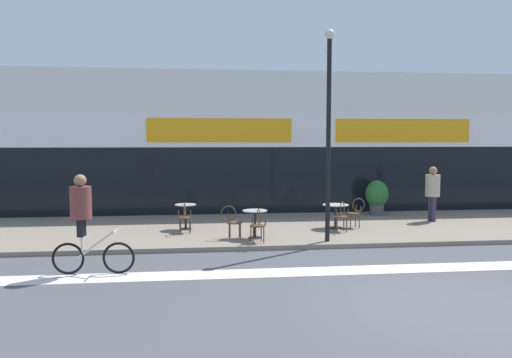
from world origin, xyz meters
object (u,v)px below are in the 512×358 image
cafe_chair_2_near (341,214)px  cyclist_0 (84,216)px  cafe_chair_1_side (232,220)px  cafe_chair_1_near (258,223)px  bistro_table_2 (335,211)px  planter_pot (377,196)px  bistro_table_0 (186,212)px  lamp_post (329,121)px  cafe_chair_0_near (185,215)px  pedestrian_near_end (433,189)px  bistro_table_1 (255,218)px  cafe_chair_2_side (356,211)px

cafe_chair_2_near → cyclist_0: cyclist_0 is taller
cafe_chair_1_side → cyclist_0: cyclist_0 is taller
cafe_chair_1_near → bistro_table_2: bearing=-60.6°
bistro_table_2 → planter_pot: 3.25m
bistro_table_0 → lamp_post: (3.76, -2.19, 2.62)m
bistro_table_2 → cafe_chair_0_near: bearing=-176.3°
cafe_chair_1_near → cafe_chair_2_near: (2.58, 1.23, 0.00)m
cafe_chair_0_near → pedestrian_near_end: bearing=-78.6°
cafe_chair_1_near → bistro_table_1: bearing=-5.6°
lamp_post → pedestrian_near_end: 5.48m
bistro_table_2 → cafe_chair_1_side: 3.44m
bistro_table_0 → lamp_post: 5.08m
bistro_table_0 → cafe_chair_0_near: size_ratio=0.83×
cafe_chair_2_near → cafe_chair_2_side: (0.63, 0.63, 0.00)m
lamp_post → bistro_table_1: bearing=161.5°
bistro_table_0 → pedestrian_near_end: (8.00, 0.58, 0.54)m
lamp_post → cyclist_0: (-5.72, -2.15, -2.05)m
lamp_post → cafe_chair_1_near: bearing=-179.8°
cafe_chair_2_near → planter_pot: 3.73m
cafe_chair_1_near → lamp_post: bearing=-96.3°
cafe_chair_1_side → lamp_post: (2.48, -0.62, 2.63)m
cafe_chair_1_side → cafe_chair_2_near: same height
cafe_chair_0_near → cafe_chair_2_side: same height
bistro_table_0 → planter_pot: (6.67, 2.07, 0.15)m
bistro_table_1 → cafe_chair_1_near: 0.63m
bistro_table_2 → planter_pot: size_ratio=0.64×
cafe_chair_2_side → planter_pot: bearing=-128.2°
cafe_chair_0_near → cafe_chair_2_side: bearing=-83.9°
bistro_table_1 → cafe_chair_2_side: bearing=21.1°
bistro_table_0 → cyclist_0: (-1.96, -4.34, 0.57)m
cafe_chair_1_side → planter_pot: bearing=32.7°
cafe_chair_0_near → cyclist_0: cyclist_0 is taller
cafe_chair_0_near → cafe_chair_2_near: bearing=-91.5°
cafe_chair_0_near → cafe_chair_1_side: (1.28, -0.95, 0.00)m
pedestrian_near_end → cafe_chair_1_near: bearing=-160.6°
cafe_chair_1_near → cyclist_0: 4.47m
lamp_post → bistro_table_2: bearing=68.4°
cafe_chair_0_near → bistro_table_1: bearing=-113.6°
cafe_chair_2_side → lamp_post: 3.50m
cafe_chair_0_near → planter_pot: size_ratio=0.73×
planter_pot → cyclist_0: size_ratio=0.59×
cyclist_0 → planter_pot: bearing=39.7°
cafe_chair_2_near → pedestrian_near_end: (3.51, 1.55, 0.55)m
cafe_chair_0_near → cafe_chair_2_near: same height
lamp_post → pedestrian_near_end: bearing=33.2°
cyclist_0 → cafe_chair_0_near: bearing=65.3°
pedestrian_near_end → planter_pot: bearing=126.8°
cafe_chair_0_near → lamp_post: (3.76, -1.57, 2.63)m
bistro_table_1 → cafe_chair_1_side: size_ratio=0.85×
bistro_table_2 → cafe_chair_1_side: cafe_chair_1_side is taller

